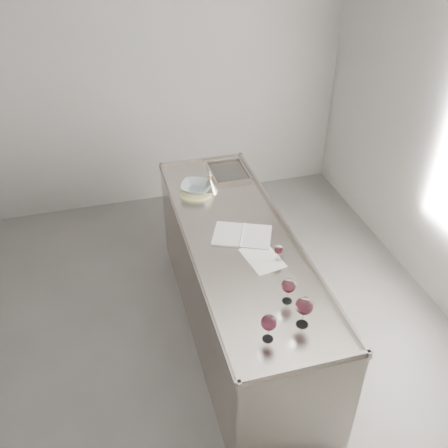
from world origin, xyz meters
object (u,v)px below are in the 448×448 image
object	(u,v)px
ceramic_bowl	(196,187)
wine_glass_right	(289,286)
wine_glass_left	(269,323)
notebook	(242,235)
wine_funnel	(210,186)
wine_glass_middle	(304,306)
counter	(239,287)
wine_glass_small	(278,250)

from	to	relation	value
ceramic_bowl	wine_glass_right	bearing A→B (deg)	-79.43
wine_glass_left	notebook	size ratio (longest dim) A/B	0.36
ceramic_bowl	wine_glass_left	bearing A→B (deg)	-88.54
wine_glass_left	wine_funnel	world-z (taller)	wine_funnel
ceramic_bowl	wine_glass_middle	bearing A→B (deg)	-80.28
wine_glass_right	wine_funnel	xyz separation A→B (m)	(-0.15, 1.35, -0.06)
counter	wine_funnel	bearing A→B (deg)	94.66
notebook	wine_glass_small	bearing A→B (deg)	-41.92
wine_glass_middle	wine_glass_small	bearing A→B (deg)	83.39
wine_glass_right	counter	bearing A→B (deg)	97.66
wine_glass_right	wine_glass_small	xyz separation A→B (m)	(0.08, 0.38, -0.03)
wine_funnel	wine_glass_middle	bearing A→B (deg)	-84.12
counter	wine_glass_left	xyz separation A→B (m)	(-0.12, -0.94, 0.59)
wine_glass_small	notebook	xyz separation A→B (m)	(-0.15, 0.33, -0.08)
wine_glass_right	wine_funnel	size ratio (longest dim) A/B	0.88
wine_glass_right	notebook	bearing A→B (deg)	95.57
wine_funnel	ceramic_bowl	bearing A→B (deg)	170.69
wine_glass_right	wine_glass_small	world-z (taller)	wine_glass_right
counter	ceramic_bowl	size ratio (longest dim) A/B	9.89
wine_glass_left	wine_glass_right	size ratio (longest dim) A/B	1.03
wine_glass_left	wine_glass_middle	world-z (taller)	wine_glass_middle
counter	wine_glass_middle	world-z (taller)	wine_glass_middle
wine_glass_left	ceramic_bowl	size ratio (longest dim) A/B	0.72
wine_glass_small	wine_funnel	distance (m)	1.00
wine_glass_left	counter	bearing A→B (deg)	82.63
notebook	wine_glass_right	bearing A→B (deg)	-61.03
wine_glass_left	notebook	bearing A→B (deg)	81.39
notebook	wine_funnel	xyz separation A→B (m)	(-0.08, 0.64, 0.05)
ceramic_bowl	wine_funnel	distance (m)	0.11
wine_glass_left	wine_glass_small	size ratio (longest dim) A/B	1.43
notebook	ceramic_bowl	xyz separation A→B (m)	(-0.19, 0.66, 0.04)
wine_glass_middle	notebook	world-z (taller)	wine_glass_middle
notebook	wine_glass_left	bearing A→B (deg)	-75.20
wine_glass_middle	wine_glass_right	world-z (taller)	wine_glass_middle
wine_glass_left	wine_funnel	bearing A→B (deg)	87.59
wine_glass_middle	notebook	size ratio (longest dim) A/B	0.41
wine_glass_small	wine_funnel	bearing A→B (deg)	103.19
counter	wine_glass_right	xyz separation A→B (m)	(0.09, -0.69, 0.59)
notebook	ceramic_bowl	bearing A→B (deg)	129.14
wine_glass_small	ceramic_bowl	size ratio (longest dim) A/B	0.51
wine_glass_small	counter	bearing A→B (deg)	119.43
notebook	ceramic_bowl	size ratio (longest dim) A/B	2.00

